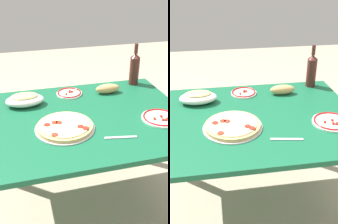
{
  "view_description": "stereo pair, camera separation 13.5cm",
  "coord_description": "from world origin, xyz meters",
  "views": [
    {
      "loc": [
        -0.36,
        -1.37,
        1.53
      ],
      "look_at": [
        0.0,
        0.0,
        0.75
      ],
      "focal_mm": 44.35,
      "sensor_mm": 36.0,
      "label": 1
    },
    {
      "loc": [
        -0.23,
        -1.4,
        1.53
      ],
      "look_at": [
        0.0,
        0.0,
        0.75
      ],
      "focal_mm": 44.35,
      "sensor_mm": 36.0,
      "label": 2
    }
  ],
  "objects": [
    {
      "name": "ground_plane",
      "position": [
        0.0,
        0.0,
        0.0
      ],
      "size": [
        8.0,
        8.0,
        0.0
      ],
      "primitive_type": "plane",
      "color": "tan",
      "rests_on": "ground"
    },
    {
      "name": "dining_table",
      "position": [
        0.0,
        0.0,
        0.61
      ],
      "size": [
        1.23,
        0.93,
        0.72
      ],
      "color": "#145938",
      "rests_on": "ground"
    },
    {
      "name": "pepperoni_pizza",
      "position": [
        -0.13,
        -0.11,
        0.74
      ],
      "size": [
        0.33,
        0.33,
        0.03
      ],
      "color": "#B7B7BC",
      "rests_on": "dining_table"
    },
    {
      "name": "baked_pasta_dish",
      "position": [
        -0.32,
        0.23,
        0.76
      ],
      "size": [
        0.24,
        0.15,
        0.08
      ],
      "color": "white",
      "rests_on": "dining_table"
    },
    {
      "name": "wine_bottle",
      "position": [
        0.48,
        0.39,
        0.84
      ],
      "size": [
        0.07,
        0.07,
        0.3
      ],
      "color": "#471E19",
      "rests_on": "dining_table"
    },
    {
      "name": "side_plate_near",
      "position": [
        0.42,
        -0.14,
        0.73
      ],
      "size": [
        0.22,
        0.22,
        0.02
      ],
      "color": "white",
      "rests_on": "dining_table"
    },
    {
      "name": "side_plate_far",
      "position": [
        -0.02,
        0.33,
        0.73
      ],
      "size": [
        0.18,
        0.18,
        0.02
      ],
      "color": "white",
      "rests_on": "dining_table"
    },
    {
      "name": "bread_loaf",
      "position": [
        0.24,
        0.28,
        0.76
      ],
      "size": [
        0.17,
        0.07,
        0.07
      ],
      "primitive_type": "ellipsoid",
      "color": "tan",
      "rests_on": "dining_table"
    },
    {
      "name": "fork_left",
      "position": [
        0.13,
        -0.27,
        0.73
      ],
      "size": [
        0.17,
        0.05,
        0.0
      ],
      "primitive_type": "cube",
      "rotation": [
        0.0,
        0.0,
        2.97
      ],
      "color": "#B7B7BC",
      "rests_on": "dining_table"
    }
  ]
}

